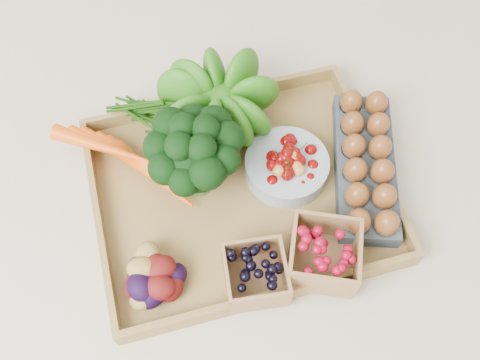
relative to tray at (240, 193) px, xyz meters
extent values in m
plane|color=beige|center=(0.00, 0.00, -0.01)|extent=(4.00, 4.00, 0.00)
cube|color=olive|center=(0.00, 0.00, 0.00)|extent=(0.55, 0.45, 0.01)
sphere|color=#1F510C|center=(0.00, 0.17, 0.09)|extent=(0.16, 0.16, 0.16)
cylinder|color=#8C9EA5|center=(0.10, 0.02, 0.03)|extent=(0.16, 0.16, 0.04)
cube|color=#353E43|center=(0.25, -0.02, 0.03)|extent=(0.21, 0.34, 0.04)
cube|color=black|center=(-0.02, -0.18, 0.04)|extent=(0.12, 0.12, 0.07)
cube|color=maroon|center=(0.10, -0.18, 0.05)|extent=(0.16, 0.16, 0.08)
camera|label=1|loc=(-0.13, -0.47, 0.92)|focal=40.00mm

